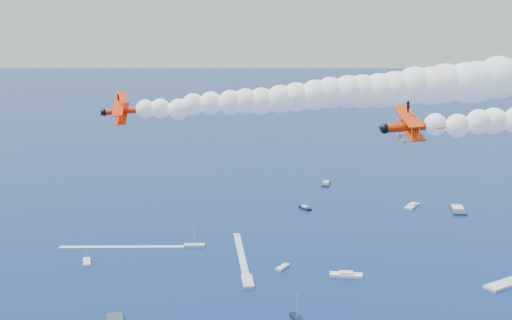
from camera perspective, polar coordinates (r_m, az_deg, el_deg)
The scene contains 5 objects.
biplane_lead at distance 89.20m, azimuth 13.06°, elevation 2.75°, with size 8.13×9.11×5.49m, color red, non-canonical shape.
biplane_trail at distance 104.92m, azimuth -11.09°, elevation 4.09°, with size 6.76×7.58×4.57m, color #FF2805, non-canonical shape.
smoke_trail_trail at distance 104.90m, azimuth 5.56°, elevation 5.52°, with size 47.50×43.01×11.33m, color white, non-canonical shape.
spectator_boats at distance 185.45m, azimuth 15.92°, elevation -10.05°, with size 197.22×169.75×0.70m.
boat_wakes at distance 182.71m, azimuth -7.58°, elevation -10.13°, with size 92.16×97.57×0.04m.
Camera 1 is at (55.45, -48.34, 67.31)m, focal length 47.40 mm.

